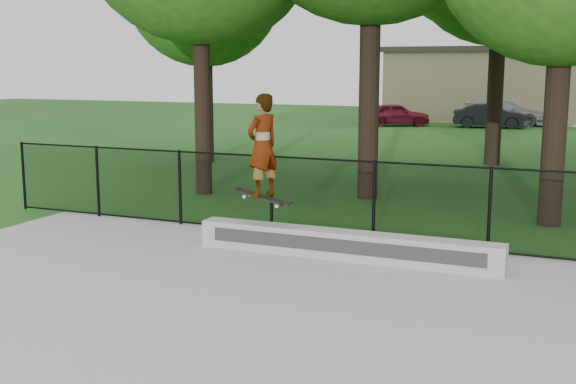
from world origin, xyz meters
name	(u,v)px	position (x,y,z in m)	size (l,w,h in m)	color
ground	(215,373)	(0.00, 0.00, 0.00)	(100.00, 100.00, 0.00)	#184A14
concrete_slab	(215,370)	(0.00, 0.00, 0.03)	(14.00, 12.00, 0.06)	#ADADA8
grind_ledge	(345,245)	(-0.14, 4.70, 0.29)	(5.15, 0.40, 0.46)	#A9AAA5
car_a	(396,114)	(-6.39, 32.02, 0.62)	(1.46, 3.60, 1.23)	maroon
car_b	(490,116)	(-1.52, 32.75, 0.62)	(1.32, 3.42, 1.24)	black
car_c	(508,113)	(-0.87, 35.24, 0.65)	(1.83, 4.14, 1.31)	#A6AEBD
skater_airborne	(263,147)	(-1.57, 4.59, 1.86)	(0.83, 0.74, 1.89)	black
chainlink_fence	(374,202)	(0.00, 5.90, 0.81)	(16.06, 0.06, 1.50)	black
distant_building	(495,84)	(-2.00, 38.00, 2.16)	(12.40, 6.40, 4.30)	tan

